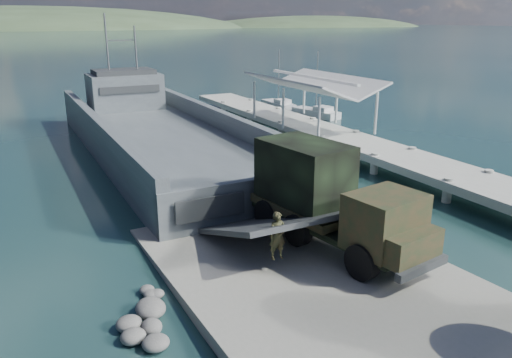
% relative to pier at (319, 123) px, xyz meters
% --- Properties ---
extents(ground, '(1400.00, 1400.00, 0.00)m').
position_rel_pier_xyz_m(ground, '(-13.00, -18.77, -1.60)').
color(ground, '#193C3B').
rests_on(ground, ground).
extents(boat_ramp, '(10.00, 18.00, 0.50)m').
position_rel_pier_xyz_m(boat_ramp, '(-13.00, -19.77, -1.35)').
color(boat_ramp, gray).
rests_on(boat_ramp, ground).
extents(shoreline_rocks, '(3.20, 5.60, 0.90)m').
position_rel_pier_xyz_m(shoreline_rocks, '(-19.20, -18.27, -1.60)').
color(shoreline_rocks, '#565754').
rests_on(shoreline_rocks, ground).
extents(distant_headlands, '(1000.00, 240.00, 48.00)m').
position_rel_pier_xyz_m(distant_headlands, '(37.00, 541.23, -1.60)').
color(distant_headlands, '#35462C').
rests_on(distant_headlands, ground).
extents(pier, '(6.40, 44.00, 6.10)m').
position_rel_pier_xyz_m(pier, '(0.00, 0.00, 0.00)').
color(pier, '#9C9D94').
rests_on(pier, ground).
extents(landing_craft, '(9.70, 36.92, 10.93)m').
position_rel_pier_xyz_m(landing_craft, '(-12.36, 2.50, -0.71)').
color(landing_craft, '#485055').
rests_on(landing_craft, ground).
extents(military_truck, '(3.93, 9.04, 4.06)m').
position_rel_pier_xyz_m(military_truck, '(-11.05, -16.80, 0.92)').
color(military_truck, black).
rests_on(military_truck, boat_ramp).
extents(soldier, '(0.72, 0.50, 1.87)m').
position_rel_pier_xyz_m(soldier, '(-14.07, -17.86, -0.16)').
color(soldier, '#1E311B').
rests_on(soldier, boat_ramp).
extents(sailboat_near, '(2.76, 5.76, 6.75)m').
position_rel_pier_xyz_m(sailboat_near, '(6.41, 9.61, -1.24)').
color(sailboat_near, silver).
rests_on(sailboat_near, ground).
extents(sailboat_far, '(1.72, 5.50, 6.66)m').
position_rel_pier_xyz_m(sailboat_far, '(5.42, 15.71, -1.24)').
color(sailboat_far, silver).
rests_on(sailboat_far, ground).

